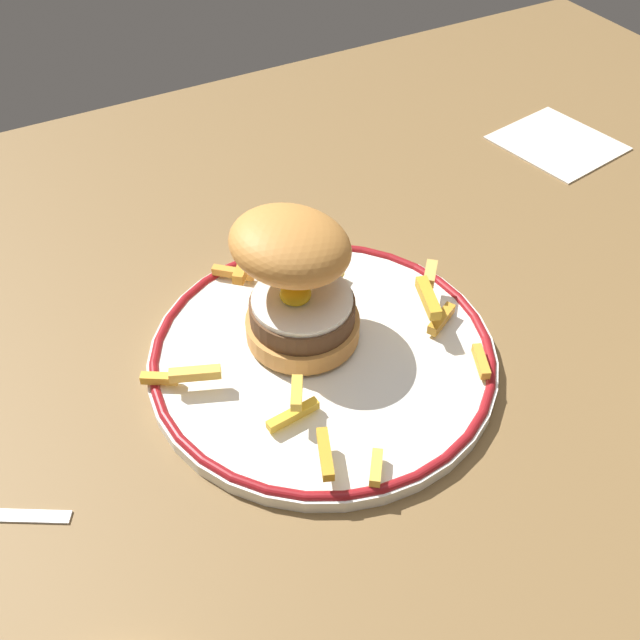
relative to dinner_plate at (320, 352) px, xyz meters
The scene contains 5 objects.
ground_plane 2.86cm from the dinner_plate, 83.35° to the right, with size 147.62×104.16×4.00cm, color brown.
dinner_plate is the anchor object (origin of this frame).
burger 7.04cm from the dinner_plate, 102.03° to the left, with size 11.36×11.90×11.60cm.
fries_pile 2.34cm from the dinner_plate, 43.49° to the left, with size 27.47×28.00×2.98cm.
napkin 45.03cm from the dinner_plate, 22.30° to the left, with size 12.02×12.74×0.40cm, color silver.
Camera 1 is at (-20.25, -36.69, 45.78)cm, focal length 40.94 mm.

